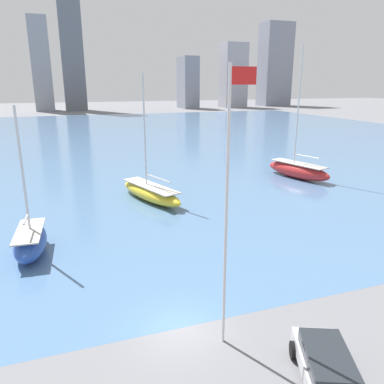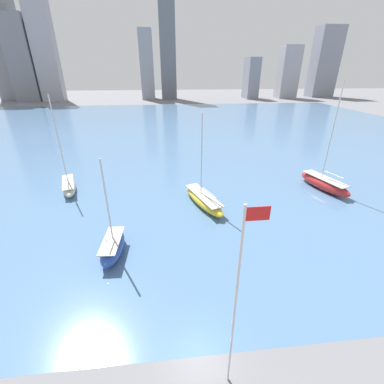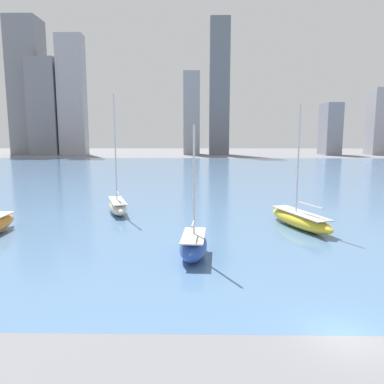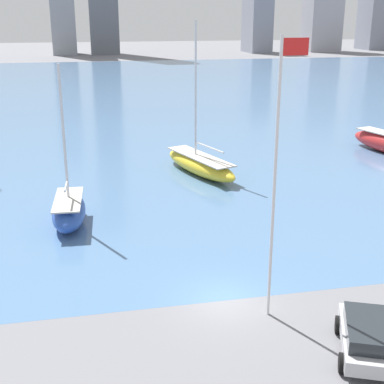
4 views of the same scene
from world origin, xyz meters
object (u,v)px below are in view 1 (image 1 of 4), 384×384
Objects in this scene: flag_pole at (228,206)px; parked_wagon_silver at (326,365)px; sailboat_blue at (30,241)px; sailboat_yellow at (151,192)px; sailboat_red at (298,170)px.

parked_wagon_silver is at bearing -53.46° from flag_pole.
sailboat_blue is at bearing 148.51° from parked_wagon_silver.
flag_pole reaches higher than parked_wagon_silver.
sailboat_blue is 21.27m from parked_wagon_silver.
sailboat_blue is (-11.25, -9.93, 0.10)m from sailboat_yellow.
sailboat_red is 34.46m from sailboat_blue.
parked_wagon_silver is (-19.54, -30.56, -0.22)m from sailboat_red.
sailboat_yellow is 20.84m from sailboat_red.
sailboat_blue is 2.16× the size of parked_wagon_silver.
sailboat_yellow is 27.31m from parked_wagon_silver.
sailboat_red is at bearing 80.62° from parked_wagon_silver.
sailboat_blue is at bearing 124.94° from flag_pole.
sailboat_red is (20.58, 3.27, 0.20)m from sailboat_yellow.
sailboat_red reaches higher than flag_pole.
flag_pole is 35.33m from sailboat_red.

